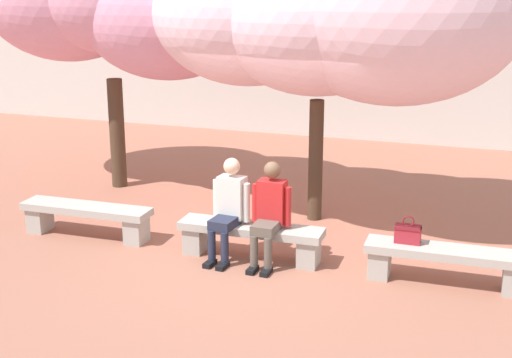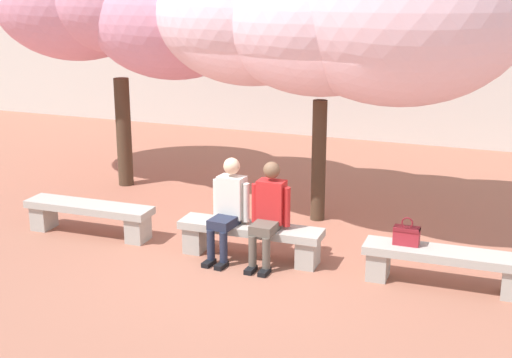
{
  "view_description": "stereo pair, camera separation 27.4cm",
  "coord_description": "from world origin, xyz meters",
  "views": [
    {
      "loc": [
        2.88,
        -7.98,
        3.49
      ],
      "look_at": [
        0.0,
        0.2,
        1.0
      ],
      "focal_mm": 50.0,
      "sensor_mm": 36.0,
      "label": 1
    },
    {
      "loc": [
        3.13,
        -7.89,
        3.49
      ],
      "look_at": [
        0.0,
        0.2,
        1.0
      ],
      "focal_mm": 50.0,
      "sensor_mm": 36.0,
      "label": 2
    }
  ],
  "objects": [
    {
      "name": "ground_plane",
      "position": [
        0.0,
        0.0,
        0.0
      ],
      "size": [
        100.0,
        100.0,
        0.0
      ],
      "primitive_type": "plane",
      "color": "#9E604C"
    },
    {
      "name": "stone_bench_west_end",
      "position": [
        -2.41,
        0.0,
        0.3
      ],
      "size": [
        1.87,
        0.46,
        0.45
      ],
      "color": "#ADA89E",
      "rests_on": "ground"
    },
    {
      "name": "stone_bench_near_west",
      "position": [
        0.0,
        0.0,
        0.3
      ],
      "size": [
        1.87,
        0.46,
        0.45
      ],
      "color": "#ADA89E",
      "rests_on": "ground"
    },
    {
      "name": "stone_bench_center",
      "position": [
        2.41,
        0.0,
        0.3
      ],
      "size": [
        1.87,
        0.46,
        0.45
      ],
      "color": "#ADA89E",
      "rests_on": "ground"
    },
    {
      "name": "person_seated_left",
      "position": [
        -0.27,
        -0.05,
        0.7
      ],
      "size": [
        0.51,
        0.7,
        1.29
      ],
      "color": "black",
      "rests_on": "ground"
    },
    {
      "name": "person_seated_right",
      "position": [
        0.27,
        -0.05,
        0.7
      ],
      "size": [
        0.51,
        0.69,
        1.29
      ],
      "color": "black",
      "rests_on": "ground"
    },
    {
      "name": "handbag",
      "position": [
        1.95,
        0.02,
        0.58
      ],
      "size": [
        0.3,
        0.15,
        0.34
      ],
      "color": "#A3232D",
      "rests_on": "stone_bench_center"
    },
    {
      "name": "cherry_tree_main",
      "position": [
        0.56,
        1.77,
        3.0
      ],
      "size": [
        5.24,
        3.27,
        4.38
      ],
      "color": "#473323",
      "rests_on": "ground"
    },
    {
      "name": "cherry_tree_secondary",
      "position": [
        -3.27,
        2.47,
        3.08
      ],
      "size": [
        4.82,
        2.65,
        4.3
      ],
      "color": "#473323",
      "rests_on": "ground"
    }
  ]
}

